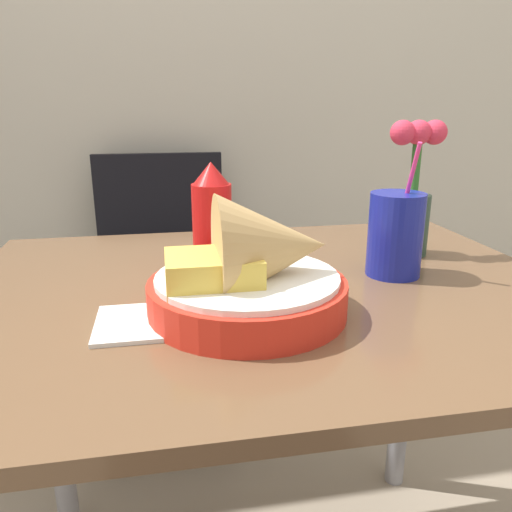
{
  "coord_description": "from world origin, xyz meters",
  "views": [
    {
      "loc": [
        -0.16,
        -0.74,
        1.01
      ],
      "look_at": [
        -0.03,
        -0.03,
        0.79
      ],
      "focal_mm": 35.0,
      "sensor_mm": 36.0,
      "label": 1
    }
  ],
  "objects_px": {
    "chair_far_window": "(163,266)",
    "drink_cup": "(395,237)",
    "ketchup_bottle": "(212,217)",
    "food_basket": "(256,273)",
    "flower_vase": "(413,194)"
  },
  "relations": [
    {
      "from": "chair_far_window",
      "to": "drink_cup",
      "type": "bearing_deg",
      "value": -62.57
    },
    {
      "from": "chair_far_window",
      "to": "food_basket",
      "type": "distance_m",
      "value": 0.93
    },
    {
      "from": "chair_far_window",
      "to": "flower_vase",
      "type": "distance_m",
      "value": 0.87
    },
    {
      "from": "chair_far_window",
      "to": "flower_vase",
      "type": "xyz_separation_m",
      "value": [
        0.48,
        -0.65,
        0.32
      ]
    },
    {
      "from": "ketchup_bottle",
      "to": "chair_far_window",
      "type": "bearing_deg",
      "value": 98.25
    },
    {
      "from": "ketchup_bottle",
      "to": "drink_cup",
      "type": "relative_size",
      "value": 0.83
    },
    {
      "from": "chair_far_window",
      "to": "ketchup_bottle",
      "type": "bearing_deg",
      "value": -81.75
    },
    {
      "from": "chair_far_window",
      "to": "drink_cup",
      "type": "height_order",
      "value": "drink_cup"
    },
    {
      "from": "chair_far_window",
      "to": "food_basket",
      "type": "xyz_separation_m",
      "value": [
        0.13,
        -0.88,
        0.26
      ]
    },
    {
      "from": "drink_cup",
      "to": "flower_vase",
      "type": "height_order",
      "value": "flower_vase"
    },
    {
      "from": "ketchup_bottle",
      "to": "drink_cup",
      "type": "height_order",
      "value": "drink_cup"
    },
    {
      "from": "food_basket",
      "to": "ketchup_bottle",
      "type": "bearing_deg",
      "value": 99.69
    },
    {
      "from": "food_basket",
      "to": "drink_cup",
      "type": "relative_size",
      "value": 1.23
    },
    {
      "from": "chair_far_window",
      "to": "ketchup_bottle",
      "type": "xyz_separation_m",
      "value": [
        0.1,
        -0.66,
        0.3
      ]
    },
    {
      "from": "food_basket",
      "to": "ketchup_bottle",
      "type": "distance_m",
      "value": 0.22
    }
  ]
}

